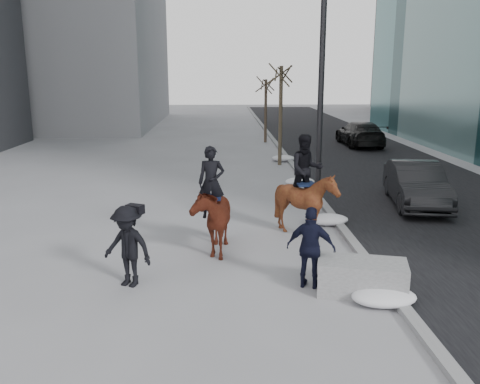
{
  "coord_description": "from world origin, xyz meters",
  "views": [
    {
      "loc": [
        -0.47,
        -11.26,
        4.46
      ],
      "look_at": [
        0.0,
        1.2,
        1.5
      ],
      "focal_mm": 38.0,
      "sensor_mm": 36.0,
      "label": 1
    }
  ],
  "objects_px": {
    "car_near": "(416,184)",
    "mounted_left": "(212,213)",
    "planter": "(362,278)",
    "mounted_right": "(306,196)"
  },
  "relations": [
    {
      "from": "mounted_left",
      "to": "mounted_right",
      "type": "height_order",
      "value": "mounted_right"
    },
    {
      "from": "car_near",
      "to": "mounted_left",
      "type": "bearing_deg",
      "value": -139.11
    },
    {
      "from": "car_near",
      "to": "mounted_left",
      "type": "height_order",
      "value": "mounted_left"
    },
    {
      "from": "planter",
      "to": "mounted_right",
      "type": "height_order",
      "value": "mounted_right"
    },
    {
      "from": "mounted_right",
      "to": "mounted_left",
      "type": "bearing_deg",
      "value": -155.84
    },
    {
      "from": "car_near",
      "to": "mounted_right",
      "type": "xyz_separation_m",
      "value": [
        -4.3,
        -3.12,
        0.39
      ]
    },
    {
      "from": "mounted_left",
      "to": "car_near",
      "type": "bearing_deg",
      "value": 31.86
    },
    {
      "from": "mounted_right",
      "to": "car_near",
      "type": "bearing_deg",
      "value": 35.94
    },
    {
      "from": "mounted_left",
      "to": "mounted_right",
      "type": "bearing_deg",
      "value": 24.16
    },
    {
      "from": "car_near",
      "to": "mounted_right",
      "type": "bearing_deg",
      "value": -135.04
    }
  ]
}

